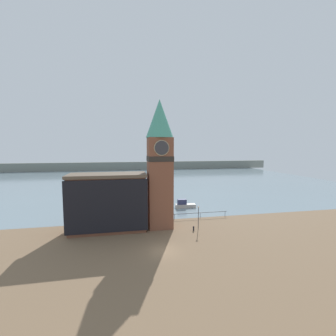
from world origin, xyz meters
TOP-DOWN VIEW (x-y plane):
  - ground_plane at (0.00, 0.00)m, footprint 160.00×160.00m
  - water at (0.00, 73.03)m, footprint 160.00×120.00m
  - far_shoreline at (0.00, 113.03)m, footprint 180.00×3.00m
  - pier_railing at (9.65, 12.78)m, footprint 11.17×0.08m
  - clock_tower at (1.02, 9.60)m, footprint 4.73×4.73m
  - pier_building at (-7.84, 9.46)m, footprint 12.86×5.61m
  - boat_near at (8.54, 20.82)m, footprint 4.72×1.67m
  - mooring_bollard_near at (6.26, 6.40)m, footprint 0.26×0.26m
  - lamp_post at (7.26, 6.94)m, footprint 0.32×0.32m

SIDE VIEW (x-z plane):
  - water at x=0.00m, z-range 0.00..0.00m
  - ground_plane at x=0.00m, z-range 0.00..0.00m
  - mooring_bollard_near at x=6.26m, z-range 0.03..0.82m
  - boat_near at x=8.54m, z-range -0.28..1.70m
  - pier_railing at x=9.65m, z-range 0.41..1.50m
  - far_shoreline at x=0.00m, z-range 0.00..5.00m
  - lamp_post at x=7.26m, z-range 0.80..4.90m
  - pier_building at x=-7.84m, z-range 0.02..9.68m
  - clock_tower at x=1.02m, z-range 0.70..22.89m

